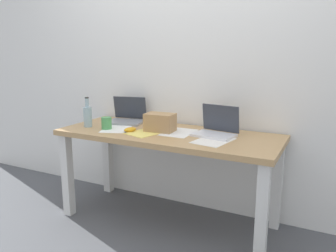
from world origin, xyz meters
name	(u,v)px	position (x,y,z in m)	size (l,w,h in m)	color
ground_plane	(168,220)	(0.00, 0.00, 0.00)	(8.00, 8.00, 0.00)	#515459
back_wall	(189,54)	(0.00, 0.39, 1.30)	(5.20, 0.08, 2.60)	white
desk	(168,146)	(0.00, 0.00, 0.62)	(1.67, 0.66, 0.72)	tan
laptop_left	(127,117)	(-0.49, 0.18, 0.76)	(0.34, 0.31, 0.21)	gray
laptop_right	(216,129)	(0.35, 0.08, 0.77)	(0.32, 0.26, 0.22)	silver
beer_bottle	(88,116)	(-0.67, -0.11, 0.81)	(0.07, 0.07, 0.24)	#99B7C1
computer_mouse	(130,130)	(-0.27, -0.11, 0.74)	(0.06, 0.10, 0.03)	gold
cardboard_box	(160,122)	(-0.07, 0.01, 0.79)	(0.22, 0.15, 0.14)	tan
coffee_mug	(107,123)	(-0.48, -0.12, 0.77)	(0.08, 0.08, 0.10)	#4C9E56
paper_sheet_front_left	(117,129)	(-0.42, -0.07, 0.72)	(0.21, 0.30, 0.00)	white
paper_yellow_folder	(147,132)	(-0.14, -0.07, 0.72)	(0.21, 0.30, 0.00)	#F4E06B
paper_sheet_front_right	(213,141)	(0.39, -0.08, 0.72)	(0.21, 0.30, 0.00)	white
paper_sheet_near_back	(179,132)	(0.08, 0.03, 0.72)	(0.21, 0.30, 0.00)	white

